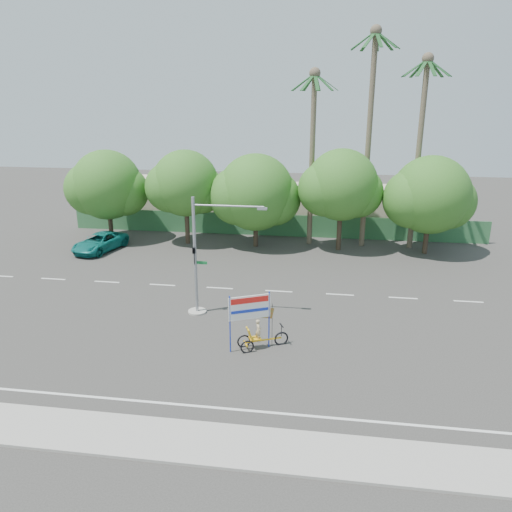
# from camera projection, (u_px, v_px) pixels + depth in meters

# --- Properties ---
(ground) EXTENTS (120.00, 120.00, 0.00)m
(ground) POSITION_uv_depth(u_px,v_px,m) (225.00, 347.00, 25.74)
(ground) COLOR #33302D
(ground) RESTS_ON ground
(sidewalk_near) EXTENTS (50.00, 2.40, 0.12)m
(sidewalk_near) POSITION_uv_depth(u_px,v_px,m) (184.00, 441.00, 18.66)
(sidewalk_near) COLOR gray
(sidewalk_near) RESTS_ON ground
(fence) EXTENTS (38.00, 0.08, 2.00)m
(fence) POSITION_uv_depth(u_px,v_px,m) (272.00, 225.00, 45.66)
(fence) COLOR #336B3D
(fence) RESTS_ON ground
(building_left) EXTENTS (12.00, 8.00, 4.00)m
(building_left) POSITION_uv_depth(u_px,v_px,m) (180.00, 201.00, 50.95)
(building_left) COLOR beige
(building_left) RESTS_ON ground
(building_right) EXTENTS (14.00, 8.00, 3.60)m
(building_right) POSITION_uv_depth(u_px,v_px,m) (359.00, 209.00, 48.55)
(building_right) COLOR beige
(building_right) RESTS_ON ground
(tree_far_left) EXTENTS (7.14, 6.00, 7.96)m
(tree_far_left) POSITION_uv_depth(u_px,v_px,m) (107.00, 187.00, 43.12)
(tree_far_left) COLOR #473828
(tree_far_left) RESTS_ON ground
(tree_left) EXTENTS (6.66, 5.60, 8.07)m
(tree_left) POSITION_uv_depth(u_px,v_px,m) (185.00, 186.00, 42.07)
(tree_left) COLOR #473828
(tree_left) RESTS_ON ground
(tree_center) EXTENTS (7.62, 6.40, 7.85)m
(tree_center) POSITION_uv_depth(u_px,v_px,m) (255.00, 195.00, 41.43)
(tree_center) COLOR #473828
(tree_center) RESTS_ON ground
(tree_right) EXTENTS (6.90, 5.80, 8.36)m
(tree_right) POSITION_uv_depth(u_px,v_px,m) (341.00, 188.00, 40.24)
(tree_right) COLOR #473828
(tree_right) RESTS_ON ground
(tree_far_right) EXTENTS (7.38, 6.20, 7.94)m
(tree_far_right) POSITION_uv_depth(u_px,v_px,m) (430.00, 197.00, 39.47)
(tree_far_right) COLOR #473828
(tree_far_right) RESTS_ON ground
(palm_tall) EXTENTS (3.73, 3.79, 17.45)m
(palm_tall) POSITION_uv_depth(u_px,v_px,m) (370.00, 120.00, 39.75)
(palm_tall) COLOR #70604C
(palm_tall) RESTS_ON ground
(palm_mid) EXTENTS (3.73, 3.79, 15.45)m
(palm_mid) POSITION_uv_depth(u_px,v_px,m) (420.00, 134.00, 39.53)
(palm_mid) COLOR #70604C
(palm_mid) RESTS_ON ground
(palm_short) EXTENTS (3.73, 3.79, 14.45)m
(palm_short) POSITION_uv_depth(u_px,v_px,m) (313.00, 140.00, 40.86)
(palm_short) COLOR #70604C
(palm_short) RESTS_ON ground
(traffic_signal) EXTENTS (4.72, 1.10, 7.00)m
(traffic_signal) POSITION_uv_depth(u_px,v_px,m) (201.00, 266.00, 28.88)
(traffic_signal) COLOR gray
(traffic_signal) RESTS_ON ground
(trike_billboard) EXTENTS (2.90, 1.53, 3.11)m
(trike_billboard) POSITION_uv_depth(u_px,v_px,m) (255.00, 326.00, 25.22)
(trike_billboard) COLOR black
(trike_billboard) RESTS_ON ground
(pickup_truck) EXTENTS (3.64, 5.65, 1.45)m
(pickup_truck) POSITION_uv_depth(u_px,v_px,m) (100.00, 242.00, 41.31)
(pickup_truck) COLOR #10706A
(pickup_truck) RESTS_ON ground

